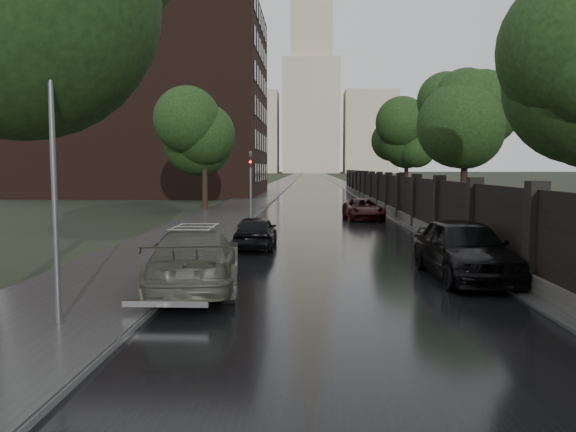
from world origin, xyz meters
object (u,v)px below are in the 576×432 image
(tree_left_far, at_px, (204,135))
(hatchback_left, at_px, (256,232))
(traffic_light, at_px, (251,178))
(volga_sedan, at_px, (195,259))
(car_right_far, at_px, (363,209))
(car_right_near, at_px, (464,249))
(lamp_post, at_px, (54,187))
(tree_right_c, at_px, (407,145))
(tree_right_b, at_px, (465,131))

(tree_left_far, height_order, hatchback_left, tree_left_far)
(traffic_light, distance_m, volga_sedan, 19.99)
(hatchback_left, relative_size, car_right_far, 0.84)
(volga_sedan, height_order, car_right_near, car_right_near)
(lamp_post, distance_m, traffic_light, 23.52)
(lamp_post, height_order, volga_sedan, lamp_post)
(tree_right_c, relative_size, car_right_far, 1.61)
(tree_right_b, relative_size, volga_sedan, 1.34)
(traffic_light, xyz_separation_m, car_right_far, (6.65, -0.88, -1.79))
(hatchback_left, bearing_deg, traffic_light, -83.77)
(car_right_far, bearing_deg, tree_right_c, 67.87)
(lamp_post, bearing_deg, car_right_far, 71.08)
(tree_right_b, height_order, car_right_near, tree_right_b)
(tree_right_c, bearing_deg, tree_left_far, -147.17)
(lamp_post, height_order, car_right_far, lamp_post)
(tree_right_b, relative_size, traffic_light, 1.75)
(tree_right_c, xyz_separation_m, car_right_far, (-5.15, -15.89, -4.34))
(volga_sedan, bearing_deg, car_right_far, -114.43)
(traffic_light, bearing_deg, car_right_near, -67.13)
(tree_right_b, distance_m, hatchback_left, 14.82)
(car_right_far, bearing_deg, lamp_post, -113.10)
(car_right_far, bearing_deg, tree_right_b, -26.47)
(lamp_post, xyz_separation_m, volga_sedan, (1.80, 3.59, -1.91))
(tree_right_b, height_order, hatchback_left, tree_right_b)
(traffic_light, distance_m, hatchback_left, 12.96)
(lamp_post, xyz_separation_m, car_right_near, (8.80, 5.24, -1.85))
(tree_right_b, bearing_deg, car_right_far, 157.70)
(lamp_post, distance_m, car_right_far, 23.99)
(volga_sedan, distance_m, car_right_near, 7.19)
(tree_right_b, bearing_deg, hatchback_left, -136.51)
(tree_left_far, bearing_deg, hatchback_left, -73.62)
(tree_right_b, xyz_separation_m, car_right_near, (-4.10, -15.26, -4.12))
(tree_right_b, bearing_deg, lamp_post, -122.18)
(tree_right_c, height_order, car_right_near, tree_right_c)
(lamp_post, distance_m, volga_sedan, 4.44)
(traffic_light, bearing_deg, tree_left_far, 126.47)
(tree_left_far, bearing_deg, volga_sedan, -79.98)
(hatchback_left, bearing_deg, car_right_near, 137.74)
(tree_right_b, xyz_separation_m, traffic_light, (-11.80, 2.99, -2.55))
(lamp_post, height_order, car_right_near, lamp_post)
(tree_right_b, xyz_separation_m, hatchback_left, (-10.28, -9.75, -4.33))
(car_right_near, bearing_deg, tree_right_b, 71.93)
(volga_sedan, relative_size, car_right_far, 1.20)
(tree_right_b, xyz_separation_m, lamp_post, (-12.90, -20.50, -2.28))
(tree_left_far, xyz_separation_m, volga_sedan, (4.40, -24.91, -4.48))
(tree_right_c, bearing_deg, car_right_far, -107.95)
(tree_right_b, relative_size, lamp_post, 1.37)
(tree_right_c, relative_size, volga_sedan, 1.34)
(hatchback_left, height_order, car_right_far, hatchback_left)
(tree_right_b, xyz_separation_m, volga_sedan, (-11.10, -16.91, -4.19))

